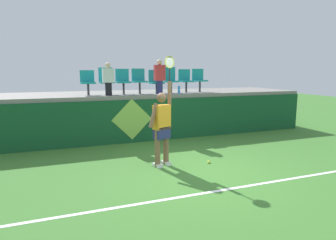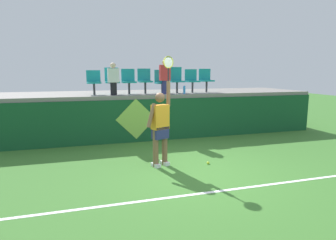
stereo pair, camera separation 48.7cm
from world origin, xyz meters
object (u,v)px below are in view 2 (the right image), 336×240
water_bottle (184,90)px  stadium_chair_3 (145,79)px  stadium_chair_4 (162,81)px  spectator_0 (113,79)px  stadium_chair_2 (129,80)px  stadium_chair_6 (192,79)px  stadium_chair_0 (94,81)px  tennis_ball (208,163)px  stadium_chair_1 (112,80)px  spectator_1 (165,76)px  tennis_player (160,125)px  stadium_chair_7 (206,79)px  stadium_chair_5 (176,79)px

water_bottle → stadium_chair_3: (-1.22, 0.53, 0.33)m
stadium_chair_4 → spectator_0: 1.72m
stadium_chair_2 → stadium_chair_6: stadium_chair_2 is taller
stadium_chair_0 → stadium_chair_4: bearing=0.2°
tennis_ball → stadium_chair_3: stadium_chair_3 is taller
stadium_chair_4 → stadium_chair_0: bearing=-179.8°
stadium_chair_1 → stadium_chair_3: 1.08m
spectator_0 → spectator_1: spectator_1 is taller
stadium_chair_1 → stadium_chair_3: (1.08, -0.00, -0.01)m
tennis_player → stadium_chair_6: 3.96m
tennis_player → water_bottle: tennis_player is taller
tennis_ball → water_bottle: water_bottle is taller
stadium_chair_4 → spectator_1: size_ratio=0.70×
stadium_chair_7 → tennis_player: bearing=-128.4°
stadium_chair_6 → spectator_0: size_ratio=0.81×
stadium_chair_7 → spectator_1: size_ratio=0.74×
tennis_player → stadium_chair_6: tennis_player is taller
water_bottle → stadium_chair_3: bearing=156.3°
stadium_chair_3 → stadium_chair_5: stadium_chair_5 is taller
water_bottle → stadium_chair_7: bearing=27.9°
tennis_player → spectator_1: size_ratio=2.26×
stadium_chair_2 → stadium_chair_7: size_ratio=0.99×
tennis_ball → stadium_chair_2: bearing=110.6°
tennis_player → stadium_chair_1: (-0.73, 3.26, 0.96)m
stadium_chair_7 → stadium_chair_5: bearing=179.6°
stadium_chair_6 → spectator_0: 2.80m
tennis_player → stadium_chair_3: tennis_player is taller
water_bottle → stadium_chair_3: size_ratio=0.32×
stadium_chair_6 → tennis_ball: bearing=-104.9°
tennis_ball → spectator_1: size_ratio=0.06×
tennis_player → stadium_chair_2: tennis_player is taller
tennis_player → water_bottle: size_ratio=9.50×
water_bottle → stadium_chair_1: stadium_chair_1 is taller
stadium_chair_2 → stadium_chair_5: 1.66m
stadium_chair_1 → stadium_chair_2: size_ratio=1.05×
stadium_chair_2 → stadium_chair_6: (2.23, -0.00, -0.00)m
tennis_ball → water_bottle: bearing=81.3°
stadium_chair_3 → stadium_chair_0: bearing=-179.9°
stadium_chair_0 → stadium_chair_3: 1.66m
stadium_chair_0 → water_bottle: bearing=-10.4°
stadium_chair_0 → stadium_chair_2: (1.12, 0.00, 0.02)m
spectator_1 → stadium_chair_3: bearing=146.0°
stadium_chair_0 → stadium_chair_1: (0.58, 0.01, 0.04)m
stadium_chair_7 → stadium_chair_6: bearing=180.0°
tennis_player → stadium_chair_4: 3.51m
water_bottle → spectator_0: 2.34m
stadium_chair_0 → stadium_chair_3: bearing=0.1°
stadium_chair_6 → stadium_chair_7: 0.54m
stadium_chair_1 → stadium_chair_6: 2.77m
tennis_player → stadium_chair_1: bearing=102.6°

